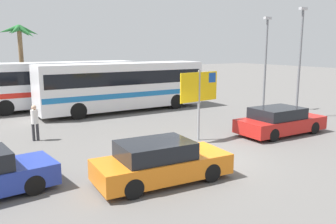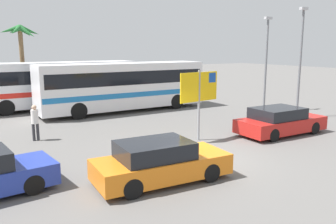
# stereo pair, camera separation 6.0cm
# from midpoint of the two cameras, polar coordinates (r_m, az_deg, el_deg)

# --- Properties ---
(ground) EXTENTS (120.00, 120.00, 0.00)m
(ground) POSITION_cam_midpoint_polar(r_m,az_deg,el_deg) (13.39, 5.19, -7.70)
(ground) COLOR #605E5B
(bus_front_coach) EXTENTS (11.10, 2.49, 3.17)m
(bus_front_coach) POSITION_cam_midpoint_polar(r_m,az_deg,el_deg) (23.18, -7.20, 4.52)
(bus_front_coach) COLOR white
(bus_front_coach) RESTS_ON ground
(bus_rear_coach) EXTENTS (11.10, 2.49, 3.17)m
(bus_rear_coach) POSITION_cam_midpoint_polar(r_m,az_deg,el_deg) (25.31, -17.71, 4.61)
(bus_rear_coach) COLOR white
(bus_rear_coach) RESTS_ON ground
(ferry_sign) EXTENTS (2.19, 0.34, 3.20)m
(ferry_sign) POSITION_cam_midpoint_polar(r_m,az_deg,el_deg) (15.64, 5.34, 3.69)
(ferry_sign) COLOR gray
(ferry_sign) RESTS_ON ground
(car_red) EXTENTS (4.59, 1.98, 1.32)m
(car_red) POSITION_cam_midpoint_polar(r_m,az_deg,el_deg) (17.80, 17.94, -1.46)
(car_red) COLOR red
(car_red) RESTS_ON ground
(car_orange) EXTENTS (4.38, 2.02, 1.32)m
(car_orange) POSITION_cam_midpoint_polar(r_m,az_deg,el_deg) (11.03, -1.18, -8.20)
(car_orange) COLOR orange
(car_orange) RESTS_ON ground
(pedestrian_crossing_lot) EXTENTS (0.32, 0.32, 1.64)m
(pedestrian_crossing_lot) POSITION_cam_midpoint_polar(r_m,az_deg,el_deg) (16.78, -20.86, -1.21)
(pedestrian_crossing_lot) COLOR #2D2D33
(pedestrian_crossing_lot) RESTS_ON ground
(lamp_post_left_side) EXTENTS (0.56, 0.20, 6.45)m
(lamp_post_left_side) POSITION_cam_midpoint_polar(r_m,az_deg,el_deg) (22.20, 20.93, 8.22)
(lamp_post_left_side) COLOR slate
(lamp_post_left_side) RESTS_ON ground
(lamp_post_right_side) EXTENTS (0.56, 0.20, 6.10)m
(lamp_post_right_side) POSITION_cam_midpoint_polar(r_m,az_deg,el_deg) (23.83, 15.83, 8.20)
(lamp_post_right_side) COLOR slate
(lamp_post_right_side) RESTS_ON ground
(palm_tree_inland) EXTENTS (2.85, 2.67, 5.82)m
(palm_tree_inland) POSITION_cam_midpoint_polar(r_m,az_deg,el_deg) (28.43, -22.87, 10.77)
(palm_tree_inland) COLOR brown
(palm_tree_inland) RESTS_ON ground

